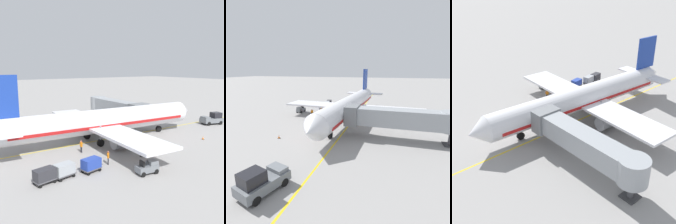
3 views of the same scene
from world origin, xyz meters
TOP-DOWN VIEW (x-y plane):
  - ground_plane at (0.00, 0.00)m, footprint 400.00×400.00m
  - gate_lead_in_line at (0.00, 0.00)m, footprint 0.24×80.00m
  - parked_airliner at (0.65, -0.19)m, footprint 30.25×37.33m
  - jet_bridge at (-9.12, 8.99)m, footprint 16.98×3.50m
  - baggage_tug_lead at (14.12, -2.96)m, footprint 1.49×2.60m
  - baggage_cart_front at (10.22, -7.87)m, footprint 1.69×2.98m
  - baggage_cart_second_in_train at (9.98, -11.01)m, footprint 1.69×2.98m
  - baggage_cart_third_in_train at (10.16, -13.21)m, footprint 1.69×2.98m
  - ground_crew_wing_walker at (3.64, -5.67)m, footprint 0.72×0.25m
  - ground_crew_loader at (9.41, -5.06)m, footprint 0.65×0.48m
  - ground_crew_marshaller at (9.68, -0.08)m, footprint 0.57×0.58m
  - safety_cone_nose_left at (9.02, 13.65)m, footprint 0.36×0.36m

SIDE VIEW (x-z plane):
  - ground_plane at x=0.00m, z-range 0.00..0.00m
  - gate_lead_in_line at x=0.00m, z-range 0.00..0.01m
  - safety_cone_nose_left at x=9.02m, z-range -0.01..0.58m
  - baggage_tug_lead at x=14.12m, z-range -0.10..1.52m
  - baggage_cart_front at x=10.22m, z-range 0.16..1.74m
  - baggage_cart_second_in_train at x=9.98m, z-range 0.16..1.74m
  - baggage_cart_third_in_train at x=10.16m, z-range 0.16..1.74m
  - ground_crew_wing_walker at x=3.64m, z-range 0.11..1.80m
  - ground_crew_loader at x=9.41m, z-range 0.11..1.80m
  - ground_crew_marshaller at x=9.68m, z-range 0.11..1.80m
  - parked_airliner at x=0.65m, z-range -2.13..8.50m
  - jet_bridge at x=-9.12m, z-range 0.97..5.95m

